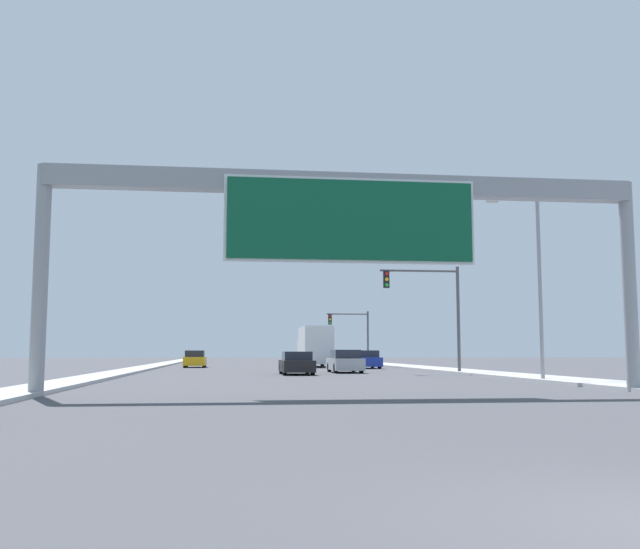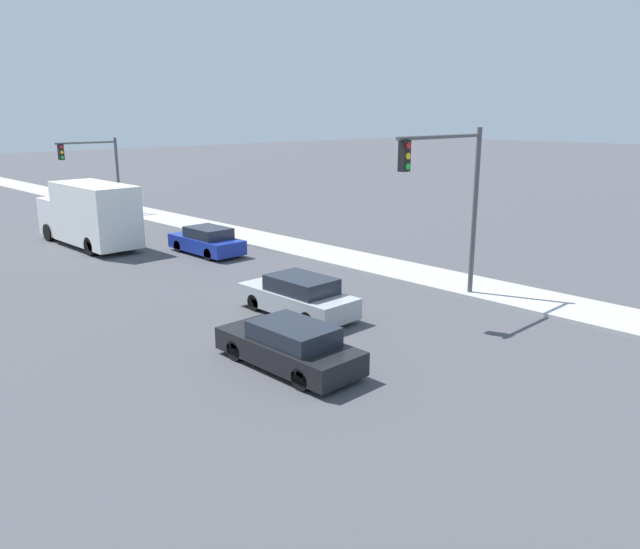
# 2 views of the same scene
# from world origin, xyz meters

# --- Properties ---
(sidewalk_right) EXTENTS (3.00, 120.00, 0.15)m
(sidewalk_right) POSITION_xyz_m (11.25, 60.00, 0.07)
(sidewalk_right) COLOR #ADADAD
(sidewalk_right) RESTS_ON ground
(car_mid_left) EXTENTS (1.85, 4.73, 1.37)m
(car_mid_left) POSITION_xyz_m (0.00, 37.57, 0.66)
(car_mid_left) COLOR black
(car_mid_left) RESTS_ON ground
(car_far_right) EXTENTS (1.87, 4.76, 1.49)m
(car_far_right) POSITION_xyz_m (3.50, 41.02, 0.70)
(car_far_right) COLOR #A5A8AD
(car_far_right) RESTS_ON ground
(car_near_left) EXTENTS (1.87, 4.60, 1.45)m
(car_near_left) POSITION_xyz_m (7.00, 52.02, 0.69)
(car_near_left) COLOR navy
(car_near_left) RESTS_ON ground
(truck_box_primary) EXTENTS (2.49, 8.27, 3.55)m
(truck_box_primary) POSITION_xyz_m (3.50, 58.21, 1.79)
(truck_box_primary) COLOR white
(truck_box_primary) RESTS_ON ground
(traffic_light_near_intersection) EXTENTS (5.10, 0.32, 6.72)m
(traffic_light_near_intersection) POSITION_xyz_m (8.68, 38.00, 4.56)
(traffic_light_near_intersection) COLOR #4C4C4F
(traffic_light_near_intersection) RESTS_ON ground
(traffic_light_mid_block) EXTENTS (4.44, 0.32, 5.55)m
(traffic_light_mid_block) POSITION_xyz_m (8.76, 68.00, 3.78)
(traffic_light_mid_block) COLOR #4C4C4F
(traffic_light_mid_block) RESTS_ON ground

